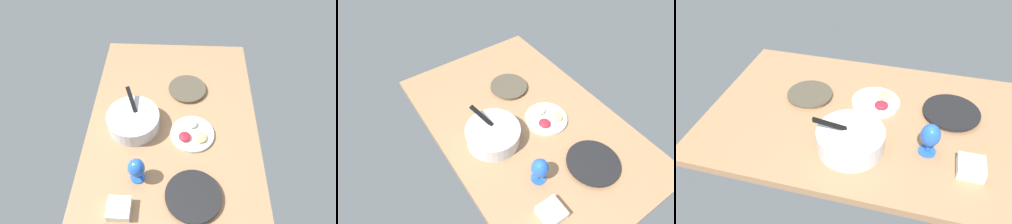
# 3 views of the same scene
# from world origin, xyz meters

# --- Properties ---
(ground_plane) EXTENTS (1.60, 1.04, 0.04)m
(ground_plane) POSITION_xyz_m (0.00, 0.00, -0.02)
(ground_plane) COLOR #99704C
(dinner_plate_left) EXTENTS (0.29, 0.29, 0.03)m
(dinner_plate_left) POSITION_xyz_m (-0.45, -0.12, 0.02)
(dinner_plate_left) COLOR #4C4C51
(dinner_plate_left) RESTS_ON ground_plane
(dinner_plate_right) EXTENTS (0.25, 0.25, 0.03)m
(dinner_plate_right) POSITION_xyz_m (0.31, -0.09, 0.01)
(dinner_plate_right) COLOR beige
(dinner_plate_right) RESTS_ON ground_plane
(mixing_bowl) EXTENTS (0.32, 0.32, 0.18)m
(mixing_bowl) POSITION_xyz_m (0.00, 0.24, 0.06)
(mixing_bowl) COLOR silver
(mixing_bowl) RESTS_ON ground_plane
(fruit_platter) EXTENTS (0.26, 0.26, 0.05)m
(fruit_platter) POSITION_xyz_m (-0.06, -0.12, 0.01)
(fruit_platter) COLOR silver
(fruit_platter) RESTS_ON ground_plane
(hurricane_glass_blue) EXTENTS (0.09, 0.09, 0.16)m
(hurricane_glass_blue) POSITION_xyz_m (-0.35, 0.18, 0.10)
(hurricane_glass_blue) COLOR blue
(hurricane_glass_blue) RESTS_ON ground_plane
(square_bowl_white) EXTENTS (0.12, 0.12, 0.06)m
(square_bowl_white) POSITION_xyz_m (-0.54, 0.25, 0.03)
(square_bowl_white) COLOR white
(square_bowl_white) RESTS_ON ground_plane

